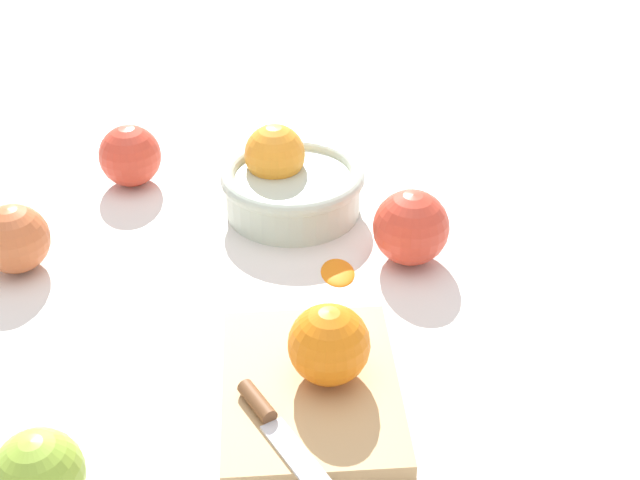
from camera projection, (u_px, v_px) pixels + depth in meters
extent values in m
plane|color=silver|center=(230.00, 297.00, 0.88)|extent=(2.40, 2.40, 0.00)
cylinder|color=beige|center=(293.00, 194.00, 1.00)|extent=(0.16, 0.16, 0.05)
torus|color=beige|center=(293.00, 176.00, 0.99)|extent=(0.17, 0.17, 0.02)
sphere|color=orange|center=(275.00, 154.00, 1.00)|extent=(0.07, 0.07, 0.07)
cube|color=tan|center=(311.00, 389.00, 0.75)|extent=(0.22, 0.17, 0.02)
sphere|color=orange|center=(329.00, 345.00, 0.73)|extent=(0.07, 0.07, 0.07)
cube|color=silver|center=(305.00, 467.00, 0.66)|extent=(0.11, 0.06, 0.00)
cylinder|color=brown|center=(257.00, 402.00, 0.71)|extent=(0.05, 0.03, 0.01)
sphere|color=#8EB738|center=(39.00, 474.00, 0.64)|extent=(0.07, 0.07, 0.07)
sphere|color=#D6422D|center=(411.00, 228.00, 0.91)|extent=(0.08, 0.08, 0.08)
sphere|color=#D6422D|center=(130.00, 156.00, 1.05)|extent=(0.08, 0.08, 0.08)
sphere|color=#CC6638|center=(14.00, 239.00, 0.90)|extent=(0.07, 0.07, 0.07)
ellipsoid|color=orange|center=(338.00, 270.00, 0.91)|extent=(0.05, 0.04, 0.01)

